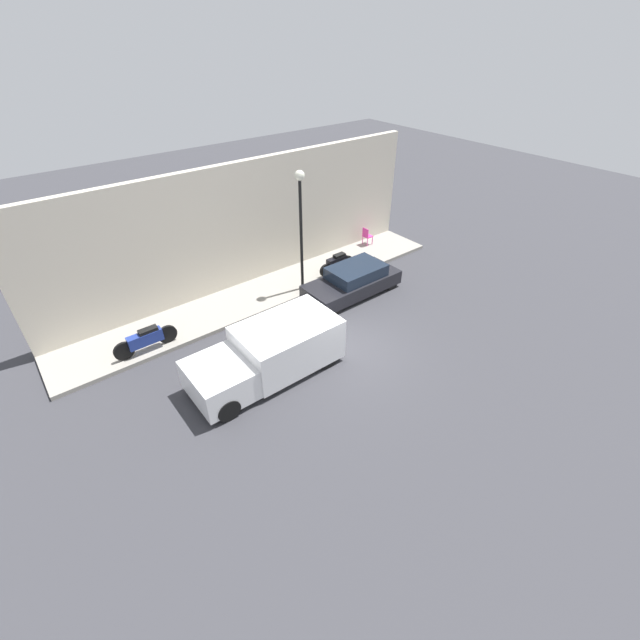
{
  "coord_description": "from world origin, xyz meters",
  "views": [
    {
      "loc": [
        -8.6,
        7.77,
        9.51
      ],
      "look_at": [
        1.27,
        -0.03,
        0.6
      ],
      "focal_mm": 24.0,
      "sensor_mm": 36.0,
      "label": 1
    }
  ],
  "objects_px": {
    "delivery_van": "(268,353)",
    "streetlamp": "(301,211)",
    "cafe_chair": "(367,235)",
    "motorcycle_black": "(337,263)",
    "motorcycle_blue": "(146,339)",
    "parked_car": "(353,281)"
  },
  "relations": [
    {
      "from": "parked_car",
      "to": "cafe_chair",
      "type": "height_order",
      "value": "parked_car"
    },
    {
      "from": "delivery_van",
      "to": "parked_car",
      "type": "bearing_deg",
      "value": -69.69
    },
    {
      "from": "motorcycle_blue",
      "to": "streetlamp",
      "type": "xyz_separation_m",
      "value": [
        0.04,
        -6.62,
        2.92
      ]
    },
    {
      "from": "streetlamp",
      "to": "delivery_van",
      "type": "bearing_deg",
      "value": 131.59
    },
    {
      "from": "cafe_chair",
      "to": "motorcycle_black",
      "type": "bearing_deg",
      "value": 112.46
    },
    {
      "from": "motorcycle_blue",
      "to": "delivery_van",
      "type": "bearing_deg",
      "value": -141.73
    },
    {
      "from": "parked_car",
      "to": "motorcycle_black",
      "type": "distance_m",
      "value": 1.76
    },
    {
      "from": "delivery_van",
      "to": "motorcycle_blue",
      "type": "xyz_separation_m",
      "value": [
        3.43,
        2.71,
        -0.23
      ]
    },
    {
      "from": "cafe_chair",
      "to": "parked_car",
      "type": "bearing_deg",
      "value": 129.51
    },
    {
      "from": "motorcycle_blue",
      "to": "motorcycle_black",
      "type": "distance_m",
      "value": 8.7
    },
    {
      "from": "delivery_van",
      "to": "cafe_chair",
      "type": "height_order",
      "value": "delivery_van"
    },
    {
      "from": "parked_car",
      "to": "motorcycle_blue",
      "type": "distance_m",
      "value": 8.28
    },
    {
      "from": "delivery_van",
      "to": "motorcycle_black",
      "type": "height_order",
      "value": "delivery_van"
    },
    {
      "from": "delivery_van",
      "to": "streetlamp",
      "type": "bearing_deg",
      "value": -48.41
    },
    {
      "from": "parked_car",
      "to": "motorcycle_black",
      "type": "height_order",
      "value": "parked_car"
    },
    {
      "from": "delivery_van",
      "to": "motorcycle_black",
      "type": "relative_size",
      "value": 2.62
    },
    {
      "from": "delivery_van",
      "to": "streetlamp",
      "type": "height_order",
      "value": "streetlamp"
    },
    {
      "from": "parked_car",
      "to": "streetlamp",
      "type": "bearing_deg",
      "value": 46.59
    },
    {
      "from": "streetlamp",
      "to": "cafe_chair",
      "type": "relative_size",
      "value": 5.63
    },
    {
      "from": "motorcycle_blue",
      "to": "streetlamp",
      "type": "relative_size",
      "value": 0.44
    },
    {
      "from": "delivery_van",
      "to": "cafe_chair",
      "type": "bearing_deg",
      "value": -61.25
    },
    {
      "from": "motorcycle_blue",
      "to": "motorcycle_black",
      "type": "relative_size",
      "value": 1.15
    }
  ]
}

